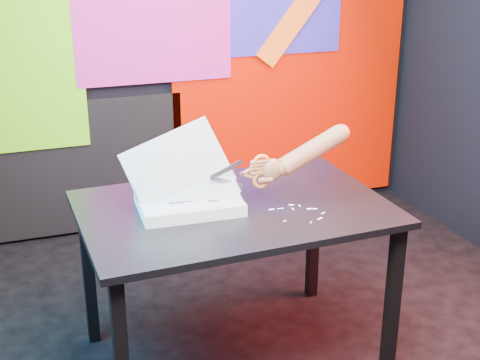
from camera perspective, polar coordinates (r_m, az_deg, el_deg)
name	(u,v)px	position (r m, az deg, el deg)	size (l,w,h in m)	color
room	(289,56)	(2.78, 4.23, 10.52)	(3.01, 3.01, 2.71)	black
backdrop	(205,78)	(4.23, -3.04, 8.71)	(2.88, 0.05, 2.08)	#BA1100
work_table	(234,224)	(2.83, -0.52, -3.75)	(1.30, 0.89, 0.75)	black
printout_stack	(188,201)	(2.77, -4.42, -1.79)	(0.48, 0.32, 0.38)	silver
scissors	(257,172)	(2.79, 1.47, 0.69)	(0.27, 0.02, 0.15)	white
hand_forearm	(305,153)	(2.86, 5.60, 2.29)	(0.44, 0.09, 0.22)	#995733
paper_clippings	(301,211)	(2.76, 5.22, -2.65)	(0.21, 0.20, 0.00)	white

